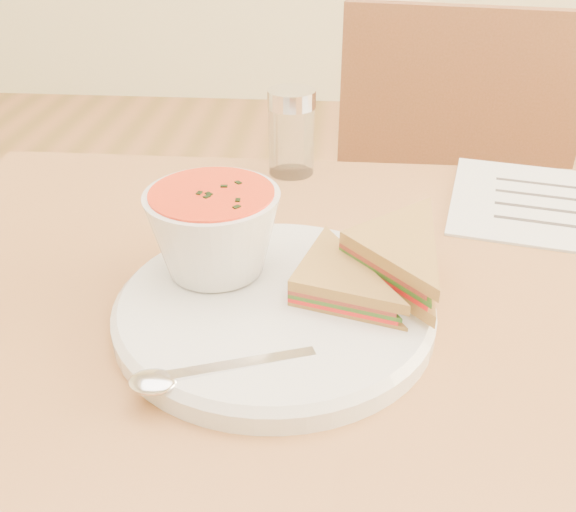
# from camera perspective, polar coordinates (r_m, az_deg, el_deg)

# --- Properties ---
(chair_far) EXTENTS (0.46, 0.46, 0.90)m
(chair_far) POSITION_cam_1_polar(r_m,az_deg,el_deg) (1.11, 12.65, -4.31)
(chair_far) COLOR brown
(chair_far) RESTS_ON floor
(plate) EXTENTS (0.33, 0.33, 0.02)m
(plate) POSITION_cam_1_polar(r_m,az_deg,el_deg) (0.55, -1.22, -4.80)
(plate) COLOR silver
(plate) RESTS_ON dining_table
(soup_bowl) EXTENTS (0.15, 0.15, 0.08)m
(soup_bowl) POSITION_cam_1_polar(r_m,az_deg,el_deg) (0.56, -6.57, 1.82)
(soup_bowl) COLOR silver
(soup_bowl) RESTS_ON plate
(sandwich_half_a) EXTENTS (0.12, 0.12, 0.03)m
(sandwich_half_a) POSITION_cam_1_polar(r_m,az_deg,el_deg) (0.52, -0.04, -3.61)
(sandwich_half_a) COLOR #A5763A
(sandwich_half_a) RESTS_ON plate
(sandwich_half_b) EXTENTS (0.16, 0.16, 0.04)m
(sandwich_half_b) POSITION_cam_1_polar(r_m,az_deg,el_deg) (0.56, 4.55, 0.61)
(sandwich_half_b) COLOR #A5763A
(sandwich_half_b) RESTS_ON plate
(spoon) EXTENTS (0.18, 0.10, 0.01)m
(spoon) POSITION_cam_1_polar(r_m,az_deg,el_deg) (0.47, -5.64, -9.89)
(spoon) COLOR silver
(spoon) RESTS_ON plate
(condiment_shaker) EXTENTS (0.07, 0.07, 0.11)m
(condiment_shaker) POSITION_cam_1_polar(r_m,az_deg,el_deg) (0.80, 0.30, 10.93)
(condiment_shaker) COLOR silver
(condiment_shaker) RESTS_ON dining_table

